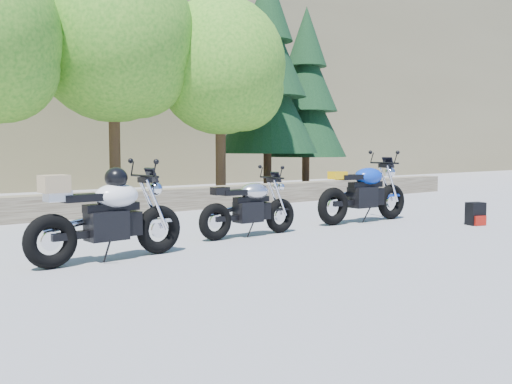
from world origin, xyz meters
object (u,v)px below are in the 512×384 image
at_px(silver_bike, 250,208).
at_px(white_bike, 107,215).
at_px(blue_bike, 364,193).
at_px(backpack, 476,214).

xyz_separation_m(silver_bike, white_bike, (-2.62, -0.50, 0.12)).
height_order(silver_bike, blue_bike, blue_bike).
distance_m(silver_bike, blue_bike, 2.83).
xyz_separation_m(blue_bike, backpack, (1.31, -1.56, -0.35)).
bearing_deg(backpack, blue_bike, 146.29).
height_order(white_bike, backpack, white_bike).
height_order(white_bike, blue_bike, white_bike).
bearing_deg(silver_bike, blue_bike, 1.55).
height_order(silver_bike, white_bike, white_bike).
relative_size(silver_bike, blue_bike, 0.83).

